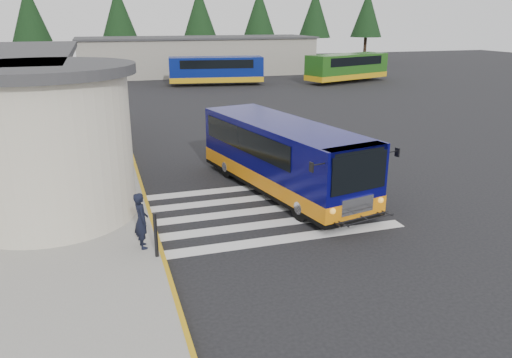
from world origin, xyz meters
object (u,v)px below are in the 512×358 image
object	(u,v)px
pedestrian_a	(141,220)
far_bus_a	(216,69)
bollard	(156,235)
far_bus_b	(347,66)
transit_bus	(283,159)
pedestrian_b	(45,202)

from	to	relation	value
pedestrian_a	far_bus_a	distance (m)	36.30
bollard	far_bus_b	xyz separation A→B (m)	(23.16, 33.81, 0.79)
transit_bus	far_bus_b	world-z (taller)	far_bus_b
pedestrian_b	far_bus_a	world-z (taller)	far_bus_a
transit_bus	far_bus_b	bearing A→B (deg)	46.54
pedestrian_a	bollard	xyz separation A→B (m)	(0.30, -0.70, -0.18)
pedestrian_a	far_bus_b	size ratio (longest dim) A/B	0.17
pedestrian_b	far_bus_b	world-z (taller)	far_bus_b
transit_bus	pedestrian_b	distance (m)	8.31
bollard	pedestrian_b	bearing A→B (deg)	135.75
pedestrian_b	far_bus_a	bearing A→B (deg)	156.31
transit_bus	bollard	bearing A→B (deg)	-151.84
transit_bus	pedestrian_a	xyz separation A→B (m)	(-5.53, -3.73, -0.29)
pedestrian_b	far_bus_a	size ratio (longest dim) A/B	0.19
far_bus_a	far_bus_b	bearing A→B (deg)	-88.97
transit_bus	far_bus_a	bearing A→B (deg)	69.22
far_bus_a	far_bus_b	world-z (taller)	far_bus_b
bollard	far_bus_a	bearing A→B (deg)	74.28
pedestrian_b	bollard	distance (m)	4.08
pedestrian_a	bollard	world-z (taller)	pedestrian_a
transit_bus	pedestrian_a	distance (m)	6.68
transit_bus	far_bus_b	xyz separation A→B (m)	(17.93, 29.38, 0.31)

